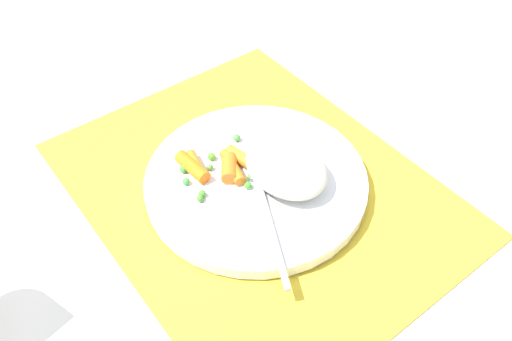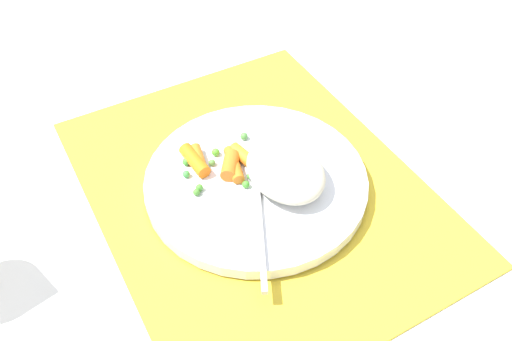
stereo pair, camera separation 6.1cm
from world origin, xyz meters
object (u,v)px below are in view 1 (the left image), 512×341
object	(u,v)px
plate	(256,181)
fork	(263,199)
carrot_portion	(218,165)
rice_mound	(286,167)

from	to	relation	value
plate	fork	distance (m)	0.04
plate	carrot_portion	xyz separation A→B (m)	(0.04, 0.03, 0.02)
fork	carrot_portion	bearing A→B (deg)	9.74
carrot_portion	fork	bearing A→B (deg)	-170.26
rice_mound	fork	bearing A→B (deg)	106.09
plate	fork	xyz separation A→B (m)	(-0.03, 0.02, 0.01)
plate	rice_mound	distance (m)	0.04
rice_mound	carrot_portion	size ratio (longest dim) A/B	1.35
plate	fork	world-z (taller)	fork
rice_mound	fork	xyz separation A→B (m)	(-0.01, 0.04, -0.01)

